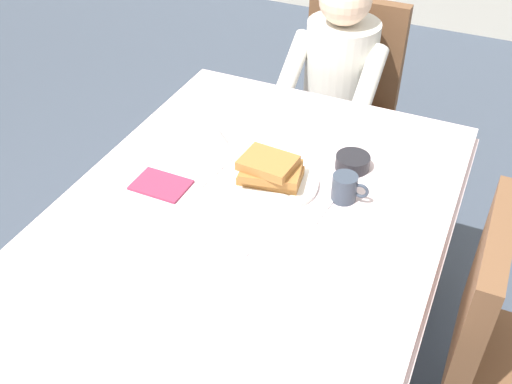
{
  "coord_description": "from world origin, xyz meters",
  "views": [
    {
      "loc": [
        0.57,
        -1.2,
        1.89
      ],
      "look_at": [
        0.01,
        0.05,
        0.79
      ],
      "focal_mm": 42.15,
      "sensor_mm": 36.0,
      "label": 1
    }
  ],
  "objects_px": {
    "breakfast_stack": "(270,170)",
    "bowl_butter": "(353,162)",
    "diner_person": "(337,80)",
    "chair_right_side": "(503,348)",
    "fork_left_of_plate": "(216,172)",
    "knife_right_of_plate": "(329,204)",
    "chair_diner": "(345,93)",
    "syrup_pitcher": "(217,135)",
    "spoon_near_edge": "(222,250)",
    "cup_coffee": "(345,188)",
    "dining_table_main": "(247,236)",
    "plate_breakfast": "(273,182)"
  },
  "relations": [
    {
      "from": "chair_diner",
      "to": "cup_coffee",
      "type": "xyz_separation_m",
      "value": [
        0.29,
        -0.99,
        0.25
      ]
    },
    {
      "from": "chair_right_side",
      "to": "fork_left_of_plate",
      "type": "bearing_deg",
      "value": -98.46
    },
    {
      "from": "plate_breakfast",
      "to": "breakfast_stack",
      "type": "xyz_separation_m",
      "value": [
        -0.01,
        -0.0,
        0.05
      ]
    },
    {
      "from": "diner_person",
      "to": "spoon_near_edge",
      "type": "distance_m",
      "value": 1.18
    },
    {
      "from": "breakfast_stack",
      "to": "fork_left_of_plate",
      "type": "xyz_separation_m",
      "value": [
        -0.18,
        -0.02,
        -0.05
      ]
    },
    {
      "from": "dining_table_main",
      "to": "plate_breakfast",
      "type": "distance_m",
      "value": 0.19
    },
    {
      "from": "breakfast_stack",
      "to": "knife_right_of_plate",
      "type": "xyz_separation_m",
      "value": [
        0.2,
        -0.02,
        -0.05
      ]
    },
    {
      "from": "dining_table_main",
      "to": "plate_breakfast",
      "type": "bearing_deg",
      "value": 84.62
    },
    {
      "from": "breakfast_stack",
      "to": "bowl_butter",
      "type": "height_order",
      "value": "breakfast_stack"
    },
    {
      "from": "chair_diner",
      "to": "syrup_pitcher",
      "type": "height_order",
      "value": "chair_diner"
    },
    {
      "from": "knife_right_of_plate",
      "to": "diner_person",
      "type": "bearing_deg",
      "value": 22.65
    },
    {
      "from": "dining_table_main",
      "to": "knife_right_of_plate",
      "type": "distance_m",
      "value": 0.27
    },
    {
      "from": "chair_right_side",
      "to": "spoon_near_edge",
      "type": "relative_size",
      "value": 6.2
    },
    {
      "from": "bowl_butter",
      "to": "fork_left_of_plate",
      "type": "height_order",
      "value": "bowl_butter"
    },
    {
      "from": "dining_table_main",
      "to": "syrup_pitcher",
      "type": "xyz_separation_m",
      "value": [
        -0.24,
        0.29,
        0.13
      ]
    },
    {
      "from": "spoon_near_edge",
      "to": "syrup_pitcher",
      "type": "bearing_deg",
      "value": 111.05
    },
    {
      "from": "chair_diner",
      "to": "spoon_near_edge",
      "type": "distance_m",
      "value": 1.35
    },
    {
      "from": "cup_coffee",
      "to": "knife_right_of_plate",
      "type": "bearing_deg",
      "value": -126.64
    },
    {
      "from": "dining_table_main",
      "to": "syrup_pitcher",
      "type": "distance_m",
      "value": 0.4
    },
    {
      "from": "chair_diner",
      "to": "bowl_butter",
      "type": "distance_m",
      "value": 0.9
    },
    {
      "from": "diner_person",
      "to": "chair_right_side",
      "type": "bearing_deg",
      "value": 129.09
    },
    {
      "from": "chair_diner",
      "to": "diner_person",
      "type": "relative_size",
      "value": 0.83
    },
    {
      "from": "spoon_near_edge",
      "to": "bowl_butter",
      "type": "bearing_deg",
      "value": 60.11
    },
    {
      "from": "knife_right_of_plate",
      "to": "spoon_near_edge",
      "type": "relative_size",
      "value": 1.33
    },
    {
      "from": "fork_left_of_plate",
      "to": "knife_right_of_plate",
      "type": "relative_size",
      "value": 0.9
    },
    {
      "from": "chair_diner",
      "to": "knife_right_of_plate",
      "type": "bearing_deg",
      "value": 104.09
    },
    {
      "from": "breakfast_stack",
      "to": "fork_left_of_plate",
      "type": "bearing_deg",
      "value": -174.98
    },
    {
      "from": "chair_right_side",
      "to": "bowl_butter",
      "type": "relative_size",
      "value": 8.45
    },
    {
      "from": "cup_coffee",
      "to": "spoon_near_edge",
      "type": "distance_m",
      "value": 0.42
    },
    {
      "from": "chair_right_side",
      "to": "cup_coffee",
      "type": "bearing_deg",
      "value": -108.96
    },
    {
      "from": "bowl_butter",
      "to": "syrup_pitcher",
      "type": "xyz_separation_m",
      "value": [
        -0.46,
        -0.06,
        0.02
      ]
    },
    {
      "from": "chair_diner",
      "to": "fork_left_of_plate",
      "type": "bearing_deg",
      "value": 83.25
    },
    {
      "from": "chair_diner",
      "to": "fork_left_of_plate",
      "type": "xyz_separation_m",
      "value": [
        -0.12,
        -1.03,
        0.21
      ]
    },
    {
      "from": "breakfast_stack",
      "to": "bowl_butter",
      "type": "xyz_separation_m",
      "value": [
        0.21,
        0.19,
        -0.03
      ]
    },
    {
      "from": "cup_coffee",
      "to": "breakfast_stack",
      "type": "bearing_deg",
      "value": -173.37
    },
    {
      "from": "chair_right_side",
      "to": "bowl_butter",
      "type": "bearing_deg",
      "value": -121.74
    },
    {
      "from": "cup_coffee",
      "to": "fork_left_of_plate",
      "type": "relative_size",
      "value": 0.63
    },
    {
      "from": "dining_table_main",
      "to": "chair_right_side",
      "type": "bearing_deg",
      "value": 0.0
    },
    {
      "from": "fork_left_of_plate",
      "to": "knife_right_of_plate",
      "type": "height_order",
      "value": "same"
    },
    {
      "from": "dining_table_main",
      "to": "plate_breakfast",
      "type": "xyz_separation_m",
      "value": [
        0.02,
        0.16,
        0.1
      ]
    },
    {
      "from": "dining_table_main",
      "to": "chair_diner",
      "type": "distance_m",
      "value": 1.18
    },
    {
      "from": "plate_breakfast",
      "to": "cup_coffee",
      "type": "distance_m",
      "value": 0.23
    },
    {
      "from": "syrup_pitcher",
      "to": "knife_right_of_plate",
      "type": "height_order",
      "value": "syrup_pitcher"
    },
    {
      "from": "chair_right_side",
      "to": "spoon_near_edge",
      "type": "bearing_deg",
      "value": -77.93
    },
    {
      "from": "bowl_butter",
      "to": "chair_diner",
      "type": "bearing_deg",
      "value": 107.85
    },
    {
      "from": "bowl_butter",
      "to": "syrup_pitcher",
      "type": "relative_size",
      "value": 1.38
    },
    {
      "from": "syrup_pitcher",
      "to": "fork_left_of_plate",
      "type": "height_order",
      "value": "syrup_pitcher"
    },
    {
      "from": "spoon_near_edge",
      "to": "diner_person",
      "type": "bearing_deg",
      "value": 85.27
    },
    {
      "from": "syrup_pitcher",
      "to": "knife_right_of_plate",
      "type": "xyz_separation_m",
      "value": [
        0.45,
        -0.15,
        -0.04
      ]
    },
    {
      "from": "chair_right_side",
      "to": "chair_diner",
      "type": "bearing_deg",
      "value": -144.85
    }
  ]
}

